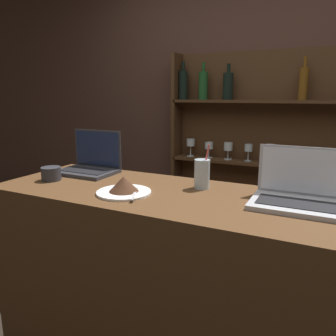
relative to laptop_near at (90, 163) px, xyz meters
name	(u,v)px	position (x,y,z in m)	size (l,w,h in m)	color
bar_counter	(199,316)	(0.69, -0.16, -0.60)	(1.87, 0.56, 1.09)	#4C3019
back_wall	(266,115)	(0.69, 1.22, 0.21)	(7.00, 0.06, 2.70)	#4C3328
back_shelf	(257,166)	(0.66, 1.14, -0.18)	(1.37, 0.18, 1.82)	#472D19
laptop_near	(90,163)	(0.00, 0.00, 0.00)	(0.30, 0.21, 0.22)	#333338
laptop_far	(300,193)	(1.05, -0.08, -0.01)	(0.34, 0.23, 0.21)	#ADADB2
cake_plate	(124,187)	(0.38, -0.25, -0.02)	(0.23, 0.23, 0.07)	white
water_glass	(202,174)	(0.64, -0.03, 0.02)	(0.07, 0.07, 0.20)	silver
coffee_cup	(51,174)	(-0.06, -0.22, -0.02)	(0.09, 0.09, 0.07)	#2D2D33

